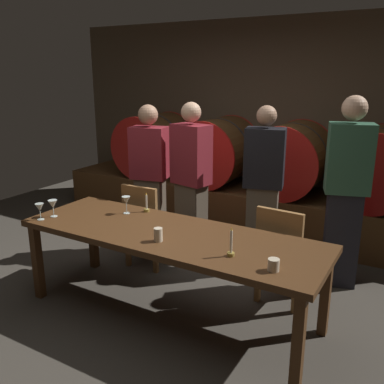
% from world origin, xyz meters
% --- Properties ---
extents(ground_plane, '(7.71, 7.71, 0.00)m').
position_xyz_m(ground_plane, '(0.00, 0.00, 0.00)').
color(ground_plane, '#3F3A33').
extents(back_wall, '(5.93, 0.24, 2.61)m').
position_xyz_m(back_wall, '(0.00, 2.61, 1.31)').
color(back_wall, brown).
rests_on(back_wall, ground).
extents(barrel_shelf, '(5.33, 0.90, 0.53)m').
position_xyz_m(barrel_shelf, '(0.00, 2.06, 0.27)').
color(barrel_shelf, brown).
rests_on(barrel_shelf, ground).
extents(wine_barrel_far_left, '(0.86, 0.87, 0.86)m').
position_xyz_m(wine_barrel_far_left, '(-1.48, 2.06, 0.96)').
color(wine_barrel_far_left, brown).
rests_on(wine_barrel_far_left, barrel_shelf).
extents(wine_barrel_center_left, '(0.86, 0.87, 0.86)m').
position_xyz_m(wine_barrel_center_left, '(-0.47, 2.06, 0.96)').
color(wine_barrel_center_left, brown).
rests_on(wine_barrel_center_left, barrel_shelf).
extents(wine_barrel_center_right, '(0.86, 0.87, 0.86)m').
position_xyz_m(wine_barrel_center_right, '(0.50, 2.06, 0.96)').
color(wine_barrel_center_right, brown).
rests_on(wine_barrel_center_right, barrel_shelf).
extents(wine_barrel_far_right, '(0.86, 0.87, 0.86)m').
position_xyz_m(wine_barrel_far_right, '(1.43, 2.06, 0.96)').
color(wine_barrel_far_right, brown).
rests_on(wine_barrel_far_right, barrel_shelf).
extents(dining_table, '(2.49, 0.83, 0.73)m').
position_xyz_m(dining_table, '(0.23, -0.19, 0.66)').
color(dining_table, '#4C2D16').
rests_on(dining_table, ground).
extents(chair_left, '(0.41, 0.41, 0.88)m').
position_xyz_m(chair_left, '(-0.48, 0.47, 0.49)').
color(chair_left, olive).
rests_on(chair_left, ground).
extents(chair_right, '(0.43, 0.43, 0.88)m').
position_xyz_m(chair_right, '(0.96, 0.46, 0.49)').
color(chair_right, olive).
rests_on(chair_right, ground).
extents(guest_far_left, '(0.42, 0.32, 1.62)m').
position_xyz_m(guest_far_left, '(-0.69, 0.84, 0.83)').
color(guest_far_left, brown).
rests_on(guest_far_left, ground).
extents(guest_center_left, '(0.42, 0.31, 1.67)m').
position_xyz_m(guest_center_left, '(-0.19, 0.88, 0.85)').
color(guest_center_left, brown).
rests_on(guest_center_left, ground).
extents(guest_center_right, '(0.43, 0.32, 1.65)m').
position_xyz_m(guest_center_right, '(0.54, 1.05, 0.84)').
color(guest_center_right, brown).
rests_on(guest_center_right, ground).
extents(guest_far_right, '(0.44, 0.35, 1.77)m').
position_xyz_m(guest_far_right, '(1.32, 1.06, 0.91)').
color(guest_far_right, black).
rests_on(guest_far_right, ground).
extents(candle_left, '(0.05, 0.05, 0.18)m').
position_xyz_m(candle_left, '(-0.23, 0.13, 0.78)').
color(candle_left, olive).
rests_on(candle_left, dining_table).
extents(candle_right, '(0.05, 0.05, 0.21)m').
position_xyz_m(candle_right, '(0.84, -0.35, 0.79)').
color(candle_right, olive).
rests_on(candle_right, dining_table).
extents(wine_glass_left, '(0.07, 0.07, 0.14)m').
position_xyz_m(wine_glass_left, '(-0.89, -0.50, 0.84)').
color(wine_glass_left, silver).
rests_on(wine_glass_left, dining_table).
extents(wine_glass_center, '(0.08, 0.08, 0.15)m').
position_xyz_m(wine_glass_center, '(-0.85, -0.38, 0.84)').
color(wine_glass_center, silver).
rests_on(wine_glass_center, dining_table).
extents(wine_glass_right, '(0.08, 0.08, 0.16)m').
position_xyz_m(wine_glass_right, '(-0.35, 0.01, 0.85)').
color(wine_glass_right, silver).
rests_on(wine_glass_right, dining_table).
extents(cup_left, '(0.07, 0.07, 0.10)m').
position_xyz_m(cup_left, '(0.26, -0.38, 0.78)').
color(cup_left, beige).
rests_on(cup_left, dining_table).
extents(cup_right, '(0.08, 0.08, 0.08)m').
position_xyz_m(cup_right, '(1.17, -0.42, 0.77)').
color(cup_right, beige).
rests_on(cup_right, dining_table).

